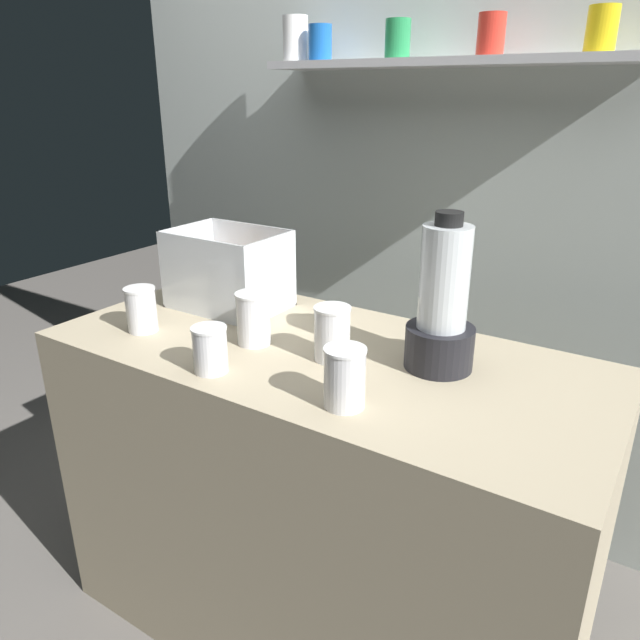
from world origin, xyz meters
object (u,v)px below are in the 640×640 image
at_px(blender_pitcher, 442,310).
at_px(juice_cup_mango_middle, 210,352).
at_px(juice_cup_pomegranate_far_left, 142,312).
at_px(juice_cup_orange_right, 332,336).
at_px(carrot_display_bin, 228,282).
at_px(juice_cup_pomegranate_left, 254,320).
at_px(juice_cup_pomegranate_far_right, 345,381).

bearing_deg(blender_pitcher, juice_cup_mango_middle, -144.54).
relative_size(juice_cup_pomegranate_far_left, juice_cup_orange_right, 0.91).
distance_m(blender_pitcher, juice_cup_orange_right, 0.26).
distance_m(carrot_display_bin, juice_cup_orange_right, 0.48).
height_order(blender_pitcher, juice_cup_pomegranate_left, blender_pitcher).
bearing_deg(carrot_display_bin, juice_cup_pomegranate_far_left, -103.05).
bearing_deg(juice_cup_mango_middle, juice_cup_pomegranate_left, 96.29).
bearing_deg(juice_cup_pomegranate_left, juice_cup_pomegranate_far_right, -23.16).
relative_size(carrot_display_bin, juice_cup_orange_right, 2.42).
xyz_separation_m(blender_pitcher, juice_cup_pomegranate_far_right, (-0.09, -0.28, -0.08)).
xyz_separation_m(blender_pitcher, juice_cup_pomegranate_left, (-0.45, -0.12, -0.08)).
relative_size(juice_cup_pomegranate_left, juice_cup_mango_middle, 1.23).
bearing_deg(juice_cup_mango_middle, juice_cup_pomegranate_far_right, 4.69).
xyz_separation_m(juice_cup_pomegranate_left, juice_cup_mango_middle, (0.02, -0.18, -0.01)).
height_order(blender_pitcher, juice_cup_orange_right, blender_pitcher).
bearing_deg(blender_pitcher, juice_cup_orange_right, -156.83).
distance_m(blender_pitcher, juice_cup_pomegranate_left, 0.47).
bearing_deg(blender_pitcher, carrot_display_bin, 175.46).
relative_size(carrot_display_bin, juice_cup_mango_middle, 2.96).
relative_size(blender_pitcher, juice_cup_pomegranate_far_right, 2.83).
height_order(carrot_display_bin, juice_cup_mango_middle, carrot_display_bin).
bearing_deg(blender_pitcher, juice_cup_pomegranate_far_right, -107.77).
distance_m(carrot_display_bin, juice_cup_pomegranate_far_left, 0.28).
distance_m(juice_cup_orange_right, juice_cup_pomegranate_far_right, 0.23).
height_order(juice_cup_pomegranate_left, juice_cup_orange_right, same).
relative_size(blender_pitcher, juice_cup_pomegranate_left, 2.72).
relative_size(juice_cup_pomegranate_left, juice_cup_orange_right, 1.01).
bearing_deg(juice_cup_orange_right, juice_cup_mango_middle, -133.82).
distance_m(blender_pitcher, juice_cup_pomegranate_far_right, 0.30).
relative_size(carrot_display_bin, juice_cup_pomegranate_left, 2.40).
bearing_deg(juice_cup_orange_right, juice_cup_pomegranate_far_left, -166.85).
xyz_separation_m(juice_cup_mango_middle, juice_cup_orange_right, (0.20, 0.21, 0.01)).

